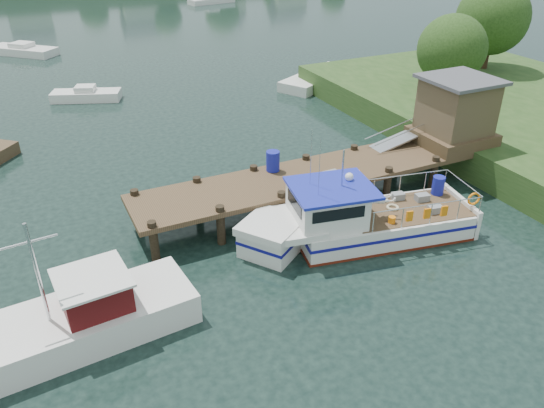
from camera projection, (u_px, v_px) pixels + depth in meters
name	position (u px, v px, depth m)	size (l,w,h in m)	color
ground_plane	(278.00, 210.00, 22.04)	(160.00, 160.00, 0.00)	black
dock	(410.00, 134.00, 23.42)	(16.60, 3.00, 4.78)	#4C3824
lobster_boat	(354.00, 221.00, 19.72)	(9.28, 4.07, 4.46)	silver
work_boat	(68.00, 324.00, 15.08)	(7.88, 2.95, 4.13)	silver
moored_far	(211.00, 0.00, 69.67)	(6.33, 3.06, 1.03)	silver
moored_b	(86.00, 95.00, 34.49)	(4.57, 2.95, 0.96)	silver
moored_c	(318.00, 78.00, 37.83)	(7.16, 5.39, 1.09)	silver
moored_d	(23.00, 50.00, 45.26)	(5.70, 5.62, 1.02)	silver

